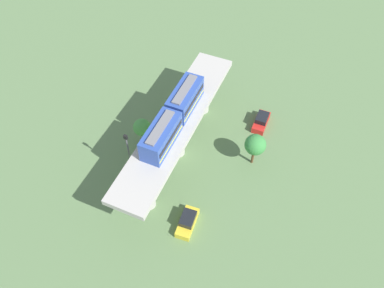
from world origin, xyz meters
The scene contains 8 objects.
ground_plane centered at (0.00, 0.00, 0.00)m, with size 120.00×120.00×0.00m, color #5B7A4C.
viaduct centered at (0.00, 0.00, 5.21)m, with size 5.20×28.00×6.84m.
train centered at (0.00, -0.79, 8.37)m, with size 2.64×13.55×3.24m.
parked_car_red centered at (9.25, 9.83, 0.74)m, with size 1.86×4.22×1.76m.
parked_car_yellow centered at (5.77, -9.74, 0.74)m, with size 2.12×4.33×1.76m.
tree_near_viaduct centered at (-5.29, -0.32, 3.35)m, with size 2.45×2.45×4.62m.
tree_mid_lot centered at (10.16, 2.56, 3.87)m, with size 2.88×2.88×5.35m.
signal_post centered at (-3.40, -6.58, 5.23)m, with size 0.44×0.28×9.44m.
Camera 1 is at (14.72, -29.05, 42.80)m, focal length 35.25 mm.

